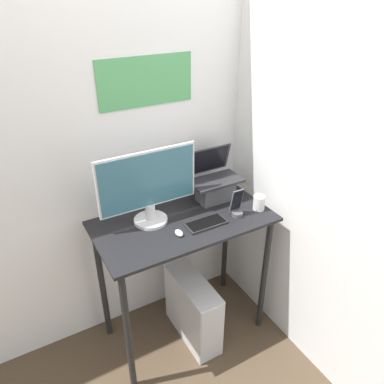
# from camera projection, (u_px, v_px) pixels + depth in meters

# --- Properties ---
(ground_plane) EXTENTS (12.00, 12.00, 0.00)m
(ground_plane) POSITION_uv_depth(u_px,v_px,m) (205.00, 358.00, 2.55)
(ground_plane) COLOR #473828
(wall_back) EXTENTS (6.00, 0.06, 2.60)m
(wall_back) POSITION_uv_depth(u_px,v_px,m) (155.00, 148.00, 2.42)
(wall_back) COLOR silver
(wall_back) RESTS_ON ground_plane
(wall_side_right) EXTENTS (0.05, 6.00, 2.60)m
(wall_side_right) POSITION_uv_depth(u_px,v_px,m) (301.00, 166.00, 2.19)
(wall_side_right) COLOR silver
(wall_side_right) RESTS_ON ground_plane
(desk) EXTENTS (1.10, 0.58, 0.96)m
(desk) POSITION_uv_depth(u_px,v_px,m) (184.00, 242.00, 2.38)
(desk) COLOR black
(desk) RESTS_ON ground_plane
(laptop) EXTENTS (0.34, 0.25, 0.34)m
(laptop) POSITION_uv_depth(u_px,v_px,m) (214.00, 185.00, 2.47)
(laptop) COLOR #4C4C51
(laptop) RESTS_ON desk
(monitor) EXTENTS (0.61, 0.21, 0.46)m
(monitor) POSITION_uv_depth(u_px,v_px,m) (149.00, 188.00, 2.17)
(monitor) COLOR silver
(monitor) RESTS_ON desk
(keyboard) EXTENTS (0.25, 0.12, 0.02)m
(keyboard) POSITION_uv_depth(u_px,v_px,m) (206.00, 223.00, 2.25)
(keyboard) COLOR black
(keyboard) RESTS_ON desk
(mouse) EXTENTS (0.04, 0.07, 0.03)m
(mouse) POSITION_uv_depth(u_px,v_px,m) (179.00, 233.00, 2.16)
(mouse) COLOR white
(mouse) RESTS_ON desk
(cell_phone) EXTENTS (0.08, 0.07, 0.18)m
(cell_phone) POSITION_uv_depth(u_px,v_px,m) (237.00, 207.00, 2.32)
(cell_phone) COLOR #4C4C51
(cell_phone) RESTS_ON desk
(computer_tower) EXTENTS (0.18, 0.52, 0.49)m
(computer_tower) POSITION_uv_depth(u_px,v_px,m) (193.00, 309.00, 2.61)
(computer_tower) COLOR silver
(computer_tower) RESTS_ON ground_plane
(mug) EXTENTS (0.08, 0.08, 0.10)m
(mug) POSITION_uv_depth(u_px,v_px,m) (259.00, 203.00, 2.39)
(mug) COLOR white
(mug) RESTS_ON desk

